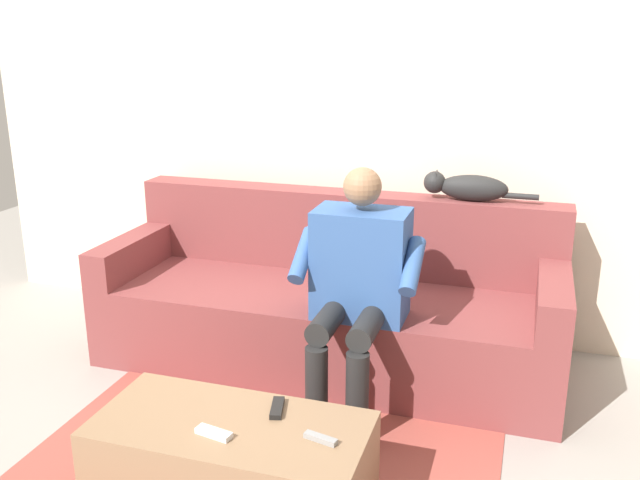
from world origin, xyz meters
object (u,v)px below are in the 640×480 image
person_solo_seated (357,278)px  remote_black (277,408)px  remote_white (214,433)px  cat_on_backrest (466,187)px  remote_gray (321,439)px  coffee_table (232,463)px  couch (330,306)px

person_solo_seated → remote_black: 0.78m
person_solo_seated → remote_white: bearing=73.9°
cat_on_backrest → remote_gray: bearing=79.0°
coffee_table → person_solo_seated: (-0.25, -0.84, 0.46)m
cat_on_backrest → remote_black: bearing=69.8°
person_solo_seated → remote_black: person_solo_seated is taller
cat_on_backrest → remote_gray: cat_on_backrest is taller
person_solo_seated → cat_on_backrest: (-0.39, -0.68, 0.30)m
remote_gray → coffee_table: bearing=-169.1°
remote_white → remote_gray: size_ratio=1.11×
person_solo_seated → coffee_table: bearing=73.4°
person_solo_seated → remote_gray: bearing=96.4°
cat_on_backrest → remote_black: 1.60m
couch → coffee_table: (0.00, 1.26, -0.13)m
person_solo_seated → remote_black: bearing=80.5°
person_solo_seated → remote_black: size_ratio=8.18×
couch → cat_on_backrest: bearing=-157.3°
remote_black → remote_gray: 0.26m
remote_gray → couch: bearing=118.2°
cat_on_backrest → remote_white: size_ratio=4.27×
coffee_table → remote_white: (0.02, 0.09, 0.18)m
coffee_table → person_solo_seated: 0.99m
person_solo_seated → couch: bearing=-58.6°
person_solo_seated → cat_on_backrest: 0.84m
coffee_table → remote_black: 0.26m
coffee_table → remote_black: bearing=-135.4°
couch → coffee_table: bearing=90.0°
coffee_table → couch: bearing=-90.0°
couch → cat_on_backrest: (-0.65, -0.27, 0.63)m
coffee_table → cat_on_backrest: cat_on_backrest is taller
coffee_table → remote_gray: remote_gray is taller
coffee_table → person_solo_seated: person_solo_seated is taller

